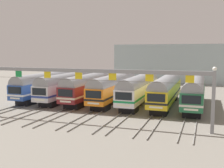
% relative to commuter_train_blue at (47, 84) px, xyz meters
% --- Properties ---
extents(ground_plane, '(160.00, 160.00, 0.00)m').
position_rel_commuter_train_blue_xyz_m(ground_plane, '(12.83, 0.01, -2.69)').
color(ground_plane, gray).
extents(track_bed, '(27.16, 70.00, 0.15)m').
position_rel_commuter_train_blue_xyz_m(track_bed, '(12.83, 17.01, -2.61)').
color(track_bed, gray).
rests_on(track_bed, ground).
extents(commuter_train_blue, '(2.88, 18.06, 4.77)m').
position_rel_commuter_train_blue_xyz_m(commuter_train_blue, '(0.00, 0.00, 0.00)').
color(commuter_train_blue, '#284C9E').
rests_on(commuter_train_blue, ground).
extents(commuter_train_silver, '(2.88, 18.06, 5.05)m').
position_rel_commuter_train_blue_xyz_m(commuter_train_silver, '(4.28, 0.00, 0.00)').
color(commuter_train_silver, silver).
rests_on(commuter_train_silver, ground).
extents(commuter_train_maroon, '(2.88, 18.06, 5.05)m').
position_rel_commuter_train_blue_xyz_m(commuter_train_maroon, '(8.55, 0.00, 0.00)').
color(commuter_train_maroon, maroon).
rests_on(commuter_train_maroon, ground).
extents(commuter_train_orange, '(2.88, 18.06, 5.05)m').
position_rel_commuter_train_blue_xyz_m(commuter_train_orange, '(12.83, 0.00, 0.00)').
color(commuter_train_orange, orange).
rests_on(commuter_train_orange, ground).
extents(commuter_train_white, '(2.88, 18.06, 5.05)m').
position_rel_commuter_train_blue_xyz_m(commuter_train_white, '(17.10, 0.00, 0.00)').
color(commuter_train_white, white).
rests_on(commuter_train_white, ground).
extents(commuter_train_yellow, '(2.88, 18.06, 5.05)m').
position_rel_commuter_train_blue_xyz_m(commuter_train_yellow, '(21.38, 0.00, 0.00)').
color(commuter_train_yellow, gold).
rests_on(commuter_train_yellow, ground).
extents(commuter_train_green, '(2.88, 18.06, 5.05)m').
position_rel_commuter_train_blue_xyz_m(commuter_train_green, '(25.65, 0.00, 0.00)').
color(commuter_train_green, '#236B42').
rests_on(commuter_train_green, ground).
extents(catenary_gantry, '(30.89, 0.44, 6.97)m').
position_rel_commuter_train_blue_xyz_m(catenary_gantry, '(12.83, -13.49, 2.77)').
color(catenary_gantry, gray).
rests_on(catenary_gantry, ground).
extents(maintenance_building, '(29.70, 10.00, 10.41)m').
position_rel_commuter_train_blue_xyz_m(maintenance_building, '(17.77, 34.70, 2.52)').
color(maintenance_building, '#9EB2B7').
rests_on(maintenance_building, ground).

